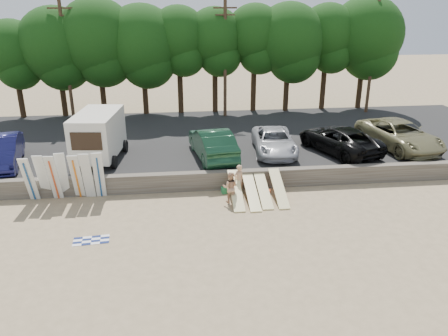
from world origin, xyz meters
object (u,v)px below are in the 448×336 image
(car_1, at_px, (213,143))
(car_4, at_px, (399,135))
(car_2, at_px, (274,141))
(box_trailer, at_px, (98,134))
(cooler, at_px, (225,190))
(car_0, at_px, (2,152))
(beachgoer_a, at_px, (239,180))
(car_3, at_px, (339,139))
(beachgoer_b, at_px, (230,187))

(car_1, height_order, car_4, car_1)
(car_2, bearing_deg, box_trailer, -174.74)
(box_trailer, relative_size, car_2, 0.89)
(cooler, bearing_deg, car_2, 40.31)
(cooler, bearing_deg, box_trailer, 140.06)
(car_0, distance_m, car_4, 23.87)
(car_0, bearing_deg, beachgoer_a, -27.41)
(car_1, bearing_deg, car_0, -8.38)
(box_trailer, distance_m, car_3, 14.53)
(car_4, bearing_deg, car_0, 170.35)
(beachgoer_b, bearing_deg, car_2, -111.15)
(car_2, xyz_separation_m, car_4, (8.05, -0.08, 0.15))
(box_trailer, bearing_deg, car_4, 6.80)
(box_trailer, height_order, car_0, box_trailer)
(car_2, xyz_separation_m, car_3, (4.02, -0.35, 0.09))
(car_2, xyz_separation_m, beachgoer_b, (-3.39, -5.29, -0.62))
(car_2, relative_size, car_4, 0.83)
(car_0, distance_m, car_1, 11.95)
(cooler, bearing_deg, car_1, 85.80)
(car_1, height_order, beachgoer_a, car_1)
(car_3, bearing_deg, car_2, -24.93)
(car_2, relative_size, beachgoer_a, 3.15)
(car_0, bearing_deg, car_4, -9.82)
(box_trailer, xyz_separation_m, car_0, (-5.32, -0.55, -0.72))
(car_1, height_order, car_2, car_1)
(beachgoer_b, bearing_deg, car_0, -8.97)
(box_trailer, relative_size, cooler, 12.27)
(car_0, height_order, car_2, car_0)
(car_2, relative_size, beachgoer_b, 3.26)
(car_0, height_order, car_1, car_1)
(car_1, relative_size, cooler, 14.37)
(car_0, relative_size, car_2, 1.01)
(car_0, bearing_deg, cooler, -27.21)
(cooler, bearing_deg, car_4, 9.88)
(beachgoer_a, xyz_separation_m, cooler, (-0.67, 0.24, -0.67))
(box_trailer, xyz_separation_m, beachgoer_a, (7.65, -4.33, -1.45))
(car_2, distance_m, car_3, 4.03)
(car_1, relative_size, car_3, 0.93)
(car_2, xyz_separation_m, beachgoer_a, (-2.84, -4.42, -0.60))
(car_4, xyz_separation_m, cooler, (-11.57, -4.09, -1.41))
(car_0, distance_m, car_3, 19.83)
(box_trailer, height_order, car_2, box_trailer)
(beachgoer_a, height_order, beachgoer_b, beachgoer_a)
(box_trailer, height_order, car_4, box_trailer)
(car_1, relative_size, beachgoer_a, 3.30)
(car_1, distance_m, car_3, 7.88)
(box_trailer, height_order, cooler, box_trailer)
(car_2, bearing_deg, car_4, 4.17)
(car_4, bearing_deg, car_2, 168.43)
(car_1, bearing_deg, cooler, 86.63)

